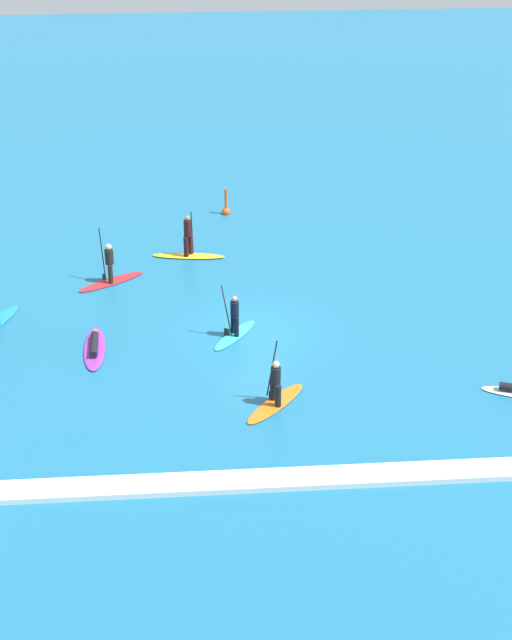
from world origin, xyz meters
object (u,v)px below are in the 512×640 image
(surfer_on_orange_board, at_px, (275,394))
(surfer_on_teal_board, at_px, (235,325))
(surfer_on_purple_board, at_px, (94,347))
(surfer_on_red_board, at_px, (110,271))
(surfer_on_yellow_board, at_px, (188,247))
(marker_buoy, at_px, (226,210))

(surfer_on_orange_board, bearing_deg, surfer_on_teal_board, 54.40)
(surfer_on_purple_board, relative_size, surfer_on_red_board, 1.09)
(surfer_on_yellow_board, relative_size, marker_buoy, 2.33)
(surfer_on_purple_board, height_order, marker_buoy, marker_buoy)
(surfer_on_purple_board, bearing_deg, surfer_on_yellow_board, -26.60)
(marker_buoy, bearing_deg, surfer_on_yellow_board, -111.16)
(surfer_on_orange_board, bearing_deg, surfer_on_purple_board, 98.27)
(marker_buoy, bearing_deg, surfer_on_orange_board, -87.05)
(surfer_on_yellow_board, bearing_deg, surfer_on_teal_board, -69.84)
(surfer_on_red_board, height_order, surfer_on_yellow_board, surfer_on_red_board)
(surfer_on_yellow_board, bearing_deg, surfer_on_purple_board, -106.97)
(surfer_on_teal_board, distance_m, surfer_on_yellow_board, 7.17)
(surfer_on_red_board, bearing_deg, marker_buoy, -159.83)
(surfer_on_red_board, bearing_deg, surfer_on_teal_board, 100.92)
(surfer_on_teal_board, height_order, surfer_on_yellow_board, same)
(surfer_on_teal_board, height_order, surfer_on_purple_board, surfer_on_teal_board)
(surfer_on_teal_board, relative_size, surfer_on_orange_board, 0.93)
(surfer_on_purple_board, distance_m, surfer_on_yellow_board, 8.35)
(surfer_on_red_board, bearing_deg, surfer_on_orange_board, 88.02)
(surfer_on_orange_board, distance_m, marker_buoy, 16.27)
(surfer_on_teal_board, bearing_deg, marker_buoy, -145.67)
(surfer_on_red_board, height_order, marker_buoy, surfer_on_red_board)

